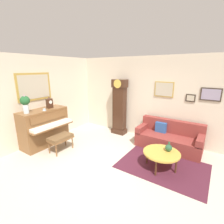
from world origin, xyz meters
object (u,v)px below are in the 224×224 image
object	(u,v)px
piano_bench	(61,138)
coffee_table	(162,153)
couch	(169,138)
teacup	(44,110)
green_jug	(169,148)
grandfather_clock	(119,109)
piano	(45,127)
mantel_clock	(49,103)
flower_vase	(25,102)

from	to	relation	value
piano_bench	coffee_table	size ratio (longest dim) A/B	0.80
couch	teacup	distance (m)	3.91
green_jug	couch	bearing A→B (deg)	103.99
green_jug	teacup	bearing A→B (deg)	-164.85
grandfather_clock	green_jug	size ratio (longest dim) A/B	8.46
teacup	green_jug	world-z (taller)	teacup
piano	coffee_table	bearing A→B (deg)	12.38
coffee_table	mantel_clock	bearing A→B (deg)	-171.72
teacup	couch	bearing A→B (deg)	31.81
coffee_table	teacup	size ratio (longest dim) A/B	7.59
flower_vase	teacup	bearing A→B (deg)	74.99
coffee_table	flower_vase	xyz separation A→B (m)	(-3.51, -1.28, 1.08)
piano	piano_bench	xyz separation A→B (m)	(0.76, -0.02, -0.18)
couch	green_jug	distance (m)	1.11
flower_vase	green_jug	world-z (taller)	flower_vase
flower_vase	green_jug	xyz separation A→B (m)	(3.63, 1.43, -0.96)
grandfather_clock	mantel_clock	size ratio (longest dim) A/B	5.34
grandfather_clock	coffee_table	world-z (taller)	grandfather_clock
piano	mantel_clock	size ratio (longest dim) A/B	3.79
piano	couch	world-z (taller)	piano
piano	flower_vase	distance (m)	1.02
couch	green_jug	bearing A→B (deg)	-76.01
coffee_table	flower_vase	bearing A→B (deg)	-159.99
piano_bench	green_jug	distance (m)	3.03
grandfather_clock	couch	xyz separation A→B (m)	(1.89, -0.16, -0.65)
piano_bench	green_jug	world-z (taller)	green_jug
piano_bench	teacup	xyz separation A→B (m)	(-0.63, -0.01, 0.78)
piano_bench	piano	bearing A→B (deg)	178.78
piano	green_jug	size ratio (longest dim) A/B	6.00
green_jug	mantel_clock	bearing A→B (deg)	-169.69
piano	piano_bench	world-z (taller)	piano
couch	coffee_table	size ratio (longest dim) A/B	2.16
grandfather_clock	couch	world-z (taller)	grandfather_clock
piano	coffee_table	world-z (taller)	piano
grandfather_clock	mantel_clock	distance (m)	2.42
mantel_clock	green_jug	xyz separation A→B (m)	(3.63, 0.66, -0.82)
coffee_table	flower_vase	distance (m)	3.89
piano_bench	coffee_table	bearing A→B (deg)	15.96
piano	teacup	xyz separation A→B (m)	(0.13, -0.03, 0.60)
piano_bench	grandfather_clock	bearing A→B (deg)	71.51
couch	flower_vase	size ratio (longest dim) A/B	3.28
piano_bench	grandfather_clock	distance (m)	2.34
grandfather_clock	teacup	bearing A→B (deg)	-121.94
piano	green_jug	bearing A→B (deg)	14.23
piano_bench	mantel_clock	size ratio (longest dim) A/B	1.84
coffee_table	mantel_clock	world-z (taller)	mantel_clock
teacup	green_jug	size ratio (longest dim) A/B	0.48
piano_bench	flower_vase	world-z (taller)	flower_vase
piano_bench	grandfather_clock	size ratio (longest dim) A/B	0.34
mantel_clock	green_jug	distance (m)	3.78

